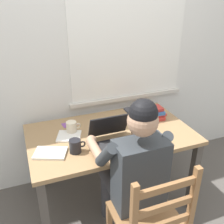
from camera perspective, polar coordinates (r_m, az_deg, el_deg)
name	(u,v)px	position (r m, az deg, el deg)	size (l,w,h in m)	color
ground_plane	(111,196)	(2.65, -0.28, -17.97)	(8.00, 8.00, 0.00)	#56514C
back_wall	(92,52)	(2.44, -4.42, 13.11)	(6.00, 0.08, 2.60)	silver
desk	(111,141)	(2.26, -0.31, -6.47)	(1.39, 0.83, 0.71)	#9E7A51
seated_person	(133,168)	(1.85, 4.58, -12.29)	(0.50, 0.60, 1.26)	#33383D
wooden_chair	(150,222)	(1.82, 8.39, -22.90)	(0.42, 0.42, 0.96)	olive
laptop	(113,138)	(2.04, 0.22, -5.85)	(0.33, 0.33, 0.22)	black
computer_mouse	(151,140)	(2.10, 8.67, -6.22)	(0.06, 0.10, 0.03)	black
coffee_mug_white	(72,127)	(2.22, -8.87, -3.36)	(0.13, 0.09, 0.10)	beige
coffee_mug_dark	(75,146)	(1.96, -8.08, -7.46)	(0.13, 0.09, 0.10)	black
book_stack_main	(155,113)	(2.46, 9.39, -0.30)	(0.19, 0.16, 0.11)	#BC332D
paper_pile_near_laptop	(69,136)	(2.18, -9.46, -5.28)	(0.19, 0.18, 0.01)	white
paper_pile_back_corner	(50,153)	(2.00, -13.45, -8.81)	(0.23, 0.16, 0.02)	silver
landscape_photo_print	(69,124)	(2.37, -9.37, -2.67)	(0.13, 0.09, 0.00)	#7A4293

